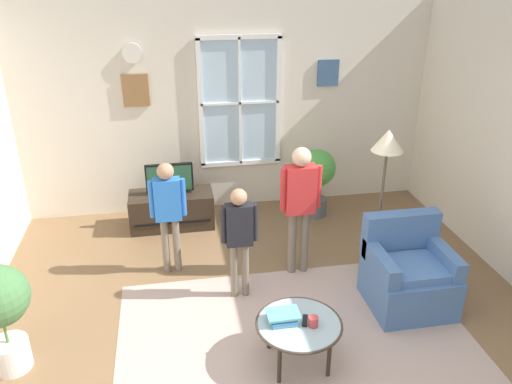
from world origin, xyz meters
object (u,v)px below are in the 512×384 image
coffee_table (299,326)px  potted_plant_by_window (317,174)px  person_blue_shirt (168,206)px  television (169,178)px  cup (313,321)px  person_red_shirt (300,197)px  remote_near_books (305,321)px  person_black_shirt (239,231)px  armchair (408,274)px  floor_lamp (386,155)px  book_stack (283,317)px  tv_stand (172,210)px

coffee_table → potted_plant_by_window: size_ratio=0.79×
person_blue_shirt → television: bearing=88.4°
cup → person_red_shirt: 1.49m
television → remote_near_books: size_ratio=4.15×
person_red_shirt → person_black_shirt: person_red_shirt is taller
armchair → coffee_table: 1.40m
armchair → floor_lamp: bearing=97.4°
person_black_shirt → person_blue_shirt: bearing=138.8°
book_stack → person_red_shirt: (0.47, 1.30, 0.45)m
tv_stand → remote_near_books: bearing=-68.9°
person_black_shirt → potted_plant_by_window: 2.05m
cup → book_stack: bearing=155.8°
television → cup: bearing=-68.3°
tv_stand → coffee_table: bearing=-69.9°
person_red_shirt → potted_plant_by_window: 1.44m
potted_plant_by_window → person_blue_shirt: bearing=-151.5°
person_red_shirt → person_black_shirt: 0.77m
person_red_shirt → floor_lamp: 0.96m
armchair → coffee_table: (-1.25, -0.61, 0.05)m
tv_stand → book_stack: book_stack is taller
person_black_shirt → cup: bearing=-67.5°
coffee_table → remote_near_books: remote_near_books is taller
person_black_shirt → potted_plant_by_window: person_black_shirt is taller
television → floor_lamp: size_ratio=0.36×
television → remote_near_books: (1.02, -2.65, -0.25)m
tv_stand → book_stack: bearing=-72.0°
tv_stand → potted_plant_by_window: size_ratio=1.14×
person_blue_shirt → tv_stand: bearing=88.4°
television → floor_lamp: floor_lamp is taller
potted_plant_by_window → floor_lamp: size_ratio=0.57×
person_blue_shirt → person_black_shirt: bearing=-41.2°
tv_stand → armchair: bearing=-42.5°
book_stack → cup: size_ratio=3.19×
armchair → floor_lamp: size_ratio=0.54×
television → potted_plant_by_window: bearing=-0.5°
cup → person_blue_shirt: bearing=123.8°
television → armchair: bearing=-42.5°
coffee_table → person_black_shirt: bearing=108.4°
television → tv_stand: bearing=90.0°
coffee_table → person_blue_shirt: (-1.00, 1.60, 0.42)m
person_black_shirt → floor_lamp: size_ratio=0.73×
cup → person_black_shirt: 1.20m
television → person_blue_shirt: bearing=-91.6°
coffee_table → person_black_shirt: person_black_shirt is taller
book_stack → floor_lamp: size_ratio=0.17×
person_red_shirt → person_blue_shirt: 1.37m
cup → potted_plant_by_window: potted_plant_by_window is taller
cup → floor_lamp: bearing=49.8°
person_red_shirt → remote_near_books: bearing=-102.3°
coffee_table → cup: bearing=-26.6°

